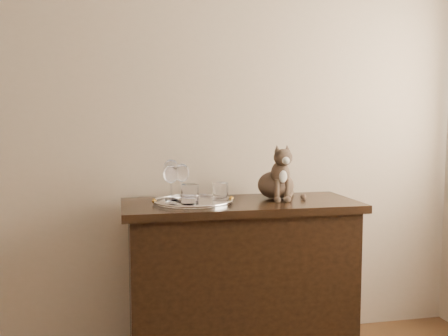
# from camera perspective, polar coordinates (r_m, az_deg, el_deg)

# --- Properties ---
(wall_back) EXTENTS (4.00, 0.10, 2.70)m
(wall_back) POSITION_cam_1_polar(r_m,az_deg,el_deg) (2.76, -11.92, 7.13)
(wall_back) COLOR #BFAA8F
(wall_back) RESTS_ON ground
(sideboard) EXTENTS (1.20, 0.50, 0.85)m
(sideboard) POSITION_cam_1_polar(r_m,az_deg,el_deg) (2.66, 1.88, -12.94)
(sideboard) COLOR black
(sideboard) RESTS_ON ground
(tray) EXTENTS (0.40, 0.40, 0.01)m
(tray) POSITION_cam_1_polar(r_m,az_deg,el_deg) (2.51, -3.51, -3.94)
(tray) COLOR silver
(tray) RESTS_ON sideboard
(wine_glass_a) EXTENTS (0.08, 0.08, 0.21)m
(wine_glass_a) POSITION_cam_1_polar(r_m,az_deg,el_deg) (2.55, -6.05, -1.35)
(wine_glass_a) COLOR silver
(wine_glass_a) RESTS_ON tray
(wine_glass_c) EXTENTS (0.07, 0.07, 0.19)m
(wine_glass_c) POSITION_cam_1_polar(r_m,az_deg,el_deg) (2.46, -6.10, -1.86)
(wine_glass_c) COLOR white
(wine_glass_c) RESTS_ON tray
(wine_glass_d) EXTENTS (0.07, 0.07, 0.19)m
(wine_glass_d) POSITION_cam_1_polar(r_m,az_deg,el_deg) (2.49, -4.81, -1.70)
(wine_glass_d) COLOR silver
(wine_glass_d) RESTS_ON tray
(tumbler_b) EXTENTS (0.09, 0.09, 0.10)m
(tumbler_b) POSITION_cam_1_polar(r_m,az_deg,el_deg) (2.43, -3.92, -3.01)
(tumbler_b) COLOR white
(tumbler_b) RESTS_ON tray
(tumbler_c) EXTENTS (0.08, 0.08, 0.09)m
(tumbler_c) POSITION_cam_1_polar(r_m,az_deg,el_deg) (2.54, -0.43, -2.71)
(tumbler_c) COLOR white
(tumbler_c) RESTS_ON tray
(cat) EXTENTS (0.29, 0.28, 0.29)m
(cat) POSITION_cam_1_polar(r_m,az_deg,el_deg) (2.65, 5.94, -0.38)
(cat) COLOR brown
(cat) RESTS_ON sideboard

